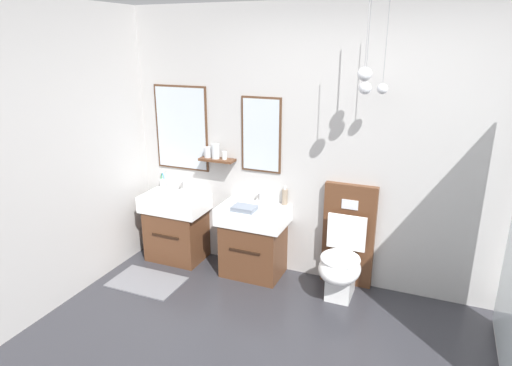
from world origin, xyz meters
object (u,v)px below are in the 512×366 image
object	(u,v)px
folded_hand_towel	(244,208)
soap_dispenser	(285,197)
vanity_sink_right	(254,239)
toothbrush_cup	(163,183)
toilet	(344,255)
vanity_sink_left	(177,225)

from	to	relation	value
folded_hand_towel	soap_dispenser	bearing A→B (deg)	44.59
vanity_sink_right	toothbrush_cup	distance (m)	1.21
toilet	toothbrush_cup	world-z (taller)	toilet
toilet	soap_dispenser	world-z (taller)	toilet
toilet	toothbrush_cup	distance (m)	2.07
toothbrush_cup	folded_hand_towel	bearing A→B (deg)	-14.57
toothbrush_cup	soap_dispenser	xyz separation A→B (m)	(1.39, 0.01, 0.03)
toothbrush_cup	folded_hand_towel	world-z (taller)	toothbrush_cup
vanity_sink_left	toothbrush_cup	world-z (taller)	toothbrush_cup
toilet	folded_hand_towel	distance (m)	1.01
toothbrush_cup	folded_hand_towel	distance (m)	1.13
vanity_sink_right	toothbrush_cup	bearing A→B (deg)	172.33
toothbrush_cup	vanity_sink_right	bearing A→B (deg)	-7.67
toothbrush_cup	soap_dispenser	distance (m)	1.39
vanity_sink_right	soap_dispenser	world-z (taller)	soap_dispenser
folded_hand_towel	toothbrush_cup	bearing A→B (deg)	165.43
vanity_sink_right	soap_dispenser	distance (m)	0.52
vanity_sink_left	folded_hand_towel	bearing A→B (deg)	-8.85
vanity_sink_left	vanity_sink_right	bearing A→B (deg)	0.00
vanity_sink_left	vanity_sink_right	distance (m)	0.88
vanity_sink_right	toothbrush_cup	size ratio (longest dim) A/B	3.52
vanity_sink_left	toothbrush_cup	distance (m)	0.49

